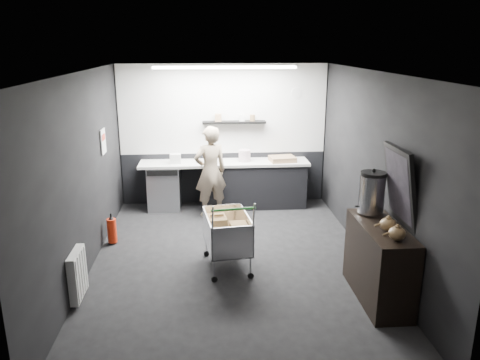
{
  "coord_description": "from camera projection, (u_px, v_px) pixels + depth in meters",
  "views": [
    {
      "loc": [
        -0.35,
        -6.18,
        3.06
      ],
      "look_at": [
        0.15,
        0.4,
        1.13
      ],
      "focal_mm": 35.0,
      "sensor_mm": 36.0,
      "label": 1
    }
  ],
  "objects": [
    {
      "name": "floor",
      "position": [
        232.0,
        262.0,
        6.8
      ],
      "size": [
        5.5,
        5.5,
        0.0
      ],
      "primitive_type": "plane",
      "color": "black",
      "rests_on": "ground"
    },
    {
      "name": "ceiling",
      "position": [
        231.0,
        72.0,
        6.04
      ],
      "size": [
        5.5,
        5.5,
        0.0
      ],
      "primitive_type": "plane",
      "rotation": [
        3.14,
        0.0,
        0.0
      ],
      "color": "white",
      "rests_on": "wall_back"
    },
    {
      "name": "wall_back",
      "position": [
        223.0,
        135.0,
        9.05
      ],
      "size": [
        5.5,
        0.0,
        5.5
      ],
      "primitive_type": "plane",
      "rotation": [
        1.57,
        0.0,
        0.0
      ],
      "color": "black",
      "rests_on": "floor"
    },
    {
      "name": "wall_front",
      "position": [
        251.0,
        263.0,
        3.78
      ],
      "size": [
        5.5,
        0.0,
        5.5
      ],
      "primitive_type": "plane",
      "rotation": [
        -1.57,
        0.0,
        0.0
      ],
      "color": "black",
      "rests_on": "floor"
    },
    {
      "name": "wall_left",
      "position": [
        83.0,
        176.0,
        6.27
      ],
      "size": [
        0.0,
        5.5,
        5.5
      ],
      "primitive_type": "plane",
      "rotation": [
        1.57,
        0.0,
        1.57
      ],
      "color": "black",
      "rests_on": "floor"
    },
    {
      "name": "wall_right",
      "position": [
        374.0,
        170.0,
        6.56
      ],
      "size": [
        0.0,
        5.5,
        5.5
      ],
      "primitive_type": "plane",
      "rotation": [
        1.57,
        0.0,
        -1.57
      ],
      "color": "black",
      "rests_on": "floor"
    },
    {
      "name": "kitchen_wall_panel",
      "position": [
        223.0,
        109.0,
        8.89
      ],
      "size": [
        3.95,
        0.02,
        1.7
      ],
      "primitive_type": "cube",
      "color": "silver",
      "rests_on": "wall_back"
    },
    {
      "name": "dado_panel",
      "position": [
        224.0,
        177.0,
        9.27
      ],
      "size": [
        3.95,
        0.02,
        1.0
      ],
      "primitive_type": "cube",
      "color": "black",
      "rests_on": "wall_back"
    },
    {
      "name": "floating_shelf",
      "position": [
        234.0,
        122.0,
        8.86
      ],
      "size": [
        1.2,
        0.22,
        0.04
      ],
      "primitive_type": "cube",
      "color": "black",
      "rests_on": "wall_back"
    },
    {
      "name": "wall_clock",
      "position": [
        296.0,
        93.0,
        8.89
      ],
      "size": [
        0.2,
        0.03,
        0.2
      ],
      "primitive_type": "cylinder",
      "rotation": [
        1.57,
        0.0,
        0.0
      ],
      "color": "silver",
      "rests_on": "wall_back"
    },
    {
      "name": "poster",
      "position": [
        103.0,
        142.0,
        7.46
      ],
      "size": [
        0.02,
        0.3,
        0.4
      ],
      "primitive_type": "cube",
      "color": "silver",
      "rests_on": "wall_left"
    },
    {
      "name": "poster_red_band",
      "position": [
        103.0,
        137.0,
        7.44
      ],
      "size": [
        0.02,
        0.22,
        0.1
      ],
      "primitive_type": "cube",
      "color": "red",
      "rests_on": "poster"
    },
    {
      "name": "radiator",
      "position": [
        77.0,
        275.0,
        5.7
      ],
      "size": [
        0.1,
        0.5,
        0.6
      ],
      "primitive_type": "cube",
      "color": "silver",
      "rests_on": "wall_left"
    },
    {
      "name": "ceiling_strip",
      "position": [
        225.0,
        67.0,
        7.81
      ],
      "size": [
        2.4,
        0.2,
        0.04
      ],
      "primitive_type": "cube",
      "color": "white",
      "rests_on": "ceiling"
    },
    {
      "name": "prep_counter",
      "position": [
        232.0,
        184.0,
        8.99
      ],
      "size": [
        3.2,
        0.61,
        0.9
      ],
      "color": "black",
      "rests_on": "floor"
    },
    {
      "name": "person",
      "position": [
        210.0,
        172.0,
        8.43
      ],
      "size": [
        0.71,
        0.58,
        1.67
      ],
      "primitive_type": "imported",
      "rotation": [
        0.0,
        0.0,
        3.49
      ],
      "color": "beige",
      "rests_on": "floor"
    },
    {
      "name": "shopping_cart",
      "position": [
        227.0,
        234.0,
        6.52
      ],
      "size": [
        0.68,
        1.02,
        1.06
      ],
      "color": "silver",
      "rests_on": "floor"
    },
    {
      "name": "sideboard",
      "position": [
        380.0,
        252.0,
        5.72
      ],
      "size": [
        0.55,
        1.28,
        1.91
      ],
      "color": "black",
      "rests_on": "floor"
    },
    {
      "name": "fire_extinguisher",
      "position": [
        112.0,
        230.0,
        7.37
      ],
      "size": [
        0.15,
        0.15,
        0.48
      ],
      "color": "red",
      "rests_on": "floor"
    },
    {
      "name": "cardboard_box",
      "position": [
        282.0,
        159.0,
        8.88
      ],
      "size": [
        0.51,
        0.42,
        0.09
      ],
      "primitive_type": "cube",
      "rotation": [
        0.0,
        0.0,
        0.14
      ],
      "color": "#93714E",
      "rests_on": "prep_counter"
    },
    {
      "name": "pink_tub",
      "position": [
        245.0,
        156.0,
        8.85
      ],
      "size": [
        0.22,
        0.22,
        0.22
      ],
      "primitive_type": "cylinder",
      "color": "beige",
      "rests_on": "prep_counter"
    },
    {
      "name": "white_container",
      "position": [
        175.0,
        159.0,
        8.72
      ],
      "size": [
        0.21,
        0.16,
        0.18
      ],
      "primitive_type": "cube",
      "rotation": [
        0.0,
        0.0,
        0.04
      ],
      "color": "silver",
      "rests_on": "prep_counter"
    }
  ]
}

